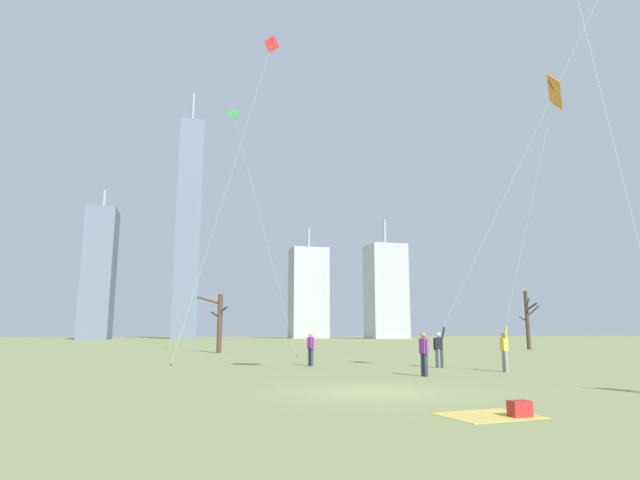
{
  "coord_description": "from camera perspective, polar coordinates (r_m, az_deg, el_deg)",
  "views": [
    {
      "loc": [
        -5.23,
        -14.04,
        1.61
      ],
      "look_at": [
        0.0,
        6.0,
        5.27
      ],
      "focal_mm": 29.46,
      "sensor_mm": 36.0,
      "label": 1
    }
  ],
  "objects": [
    {
      "name": "skyline_short_annex",
      "position": [
        136.79,
        -22.89,
        -3.34
      ],
      "size": [
        6.75,
        10.01,
        36.18
      ],
      "color": "slate",
      "rests_on": "ground"
    },
    {
      "name": "bystander_far_off_by_trees",
      "position": [
        26.24,
        -1.01,
        -11.56
      ],
      "size": [
        0.3,
        0.49,
        1.62
      ],
      "color": "#33384C",
      "rests_on": "ground"
    },
    {
      "name": "bystander_watching_nearby",
      "position": [
        20.44,
        11.22,
        -11.81
      ],
      "size": [
        0.25,
        0.51,
        1.62
      ],
      "color": "#33384C",
      "rests_on": "ground"
    },
    {
      "name": "skyline_tall_tower",
      "position": [
        150.19,
        -14.16,
        1.36
      ],
      "size": [
        6.55,
        8.2,
        70.07
      ],
      "color": "slate",
      "rests_on": "ground"
    },
    {
      "name": "bare_tree_far_right_edge",
      "position": [
        43.56,
        -10.92,
        -8.62
      ],
      "size": [
        2.47,
        2.36,
        4.68
      ],
      "color": "#4C3828",
      "rests_on": "ground"
    },
    {
      "name": "kite_flyer_far_back_teal",
      "position": [
        25.36,
        14.67,
        -7.13
      ],
      "size": [
        6.5,
        6.16,
        17.52
      ],
      "color": "#33384C",
      "rests_on": "ground"
    },
    {
      "name": "distant_kite_low_near_trees_red",
      "position": [
        36.97,
        -5.77,
        18.92
      ],
      "size": [
        6.13,
        5.22,
        21.47
      ],
      "color": "red",
      "rests_on": "ground"
    },
    {
      "name": "bare_tree_leftmost",
      "position": [
        55.61,
        21.62,
        -7.9
      ],
      "size": [
        1.99,
        3.42,
        5.65
      ],
      "color": "#423326",
      "rests_on": "ground"
    },
    {
      "name": "ground_plane",
      "position": [
        15.07,
        6.0,
        -16.1
      ],
      "size": [
        400.0,
        400.0,
        0.0
      ],
      "primitive_type": "plane",
      "color": "#848E56"
    },
    {
      "name": "skyline_squat_block",
      "position": [
        143.3,
        7.17,
        -5.55
      ],
      "size": [
        9.73,
        9.22,
        32.42
      ],
      "color": "#B2B2B7",
      "rests_on": "ground"
    },
    {
      "name": "picnic_spot",
      "position": [
        11.31,
        19.58,
        -17.16
      ],
      "size": [
        1.98,
        1.64,
        0.31
      ],
      "color": "#D8BF4C",
      "rests_on": "ground"
    },
    {
      "name": "distant_kite_drifting_right_green",
      "position": [
        39.93,
        -8.72,
        10.89
      ],
      "size": [
        5.19,
        1.44,
        18.18
      ],
      "color": "green",
      "rests_on": "ground"
    },
    {
      "name": "kite_flyer_midfield_left_white",
      "position": [
        15.94,
        30.54,
        2.76
      ],
      "size": [
        5.44,
        2.25,
        15.58
      ],
      "color": "#726656",
      "rests_on": "ground"
    },
    {
      "name": "skyline_slender_spire",
      "position": [
        150.59,
        -1.25,
        -5.76
      ],
      "size": [
        10.28,
        8.31,
        31.68
      ],
      "color": "#B2B2B7",
      "rests_on": "ground"
    },
    {
      "name": "kite_flyer_midfield_right_orange",
      "position": [
        22.86,
        20.4,
        -5.68
      ],
      "size": [
        0.7,
        5.42,
        11.01
      ],
      "color": "gray",
      "rests_on": "ground"
    }
  ]
}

